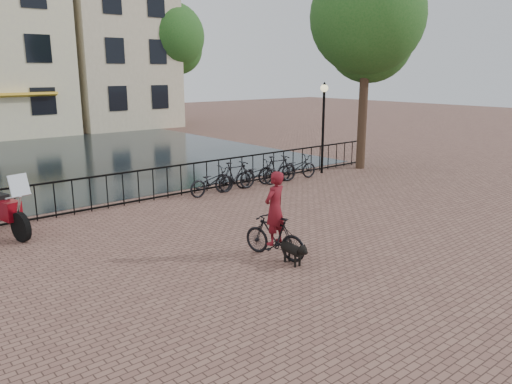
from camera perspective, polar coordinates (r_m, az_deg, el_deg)
ground at (r=9.94m, az=11.28°, el=-9.91°), size 100.00×100.00×0.00m
canal_water at (r=24.37m, az=-22.04°, el=3.37°), size 20.00×20.00×0.00m
railing at (r=15.80m, az=-11.66°, el=0.84°), size 20.00×0.05×1.02m
canal_house_right at (r=39.04m, az=-16.66°, el=17.10°), size 7.00×9.00×13.30m
tree_near_right at (r=20.98m, az=12.62°, el=18.93°), size 4.48×4.48×8.24m
tree_far_right at (r=37.94m, az=-9.66°, el=17.13°), size 4.76×4.76×8.76m
lamp_post at (r=19.61m, az=7.73°, el=8.99°), size 0.30×0.30×3.45m
cyclist at (r=10.65m, az=2.15°, el=-3.21°), size 0.82×1.68×2.22m
dog at (r=10.48m, az=4.18°, el=-6.88°), size 0.33×0.80×0.52m
parked_bike_0 at (r=16.22m, az=-5.04°, el=1.21°), size 1.74×0.66×0.90m
parked_bike_1 at (r=16.75m, az=-2.37°, el=1.83°), size 1.67×0.49×1.00m
parked_bike_2 at (r=17.34m, az=0.13°, el=2.08°), size 1.79×0.84×0.90m
parked_bike_3 at (r=17.94m, az=2.46°, el=2.62°), size 1.70×0.64×1.00m
parked_bike_4 at (r=18.59m, az=4.64°, el=2.82°), size 1.78×0.84×0.90m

